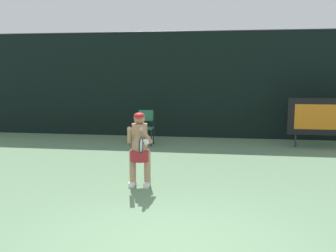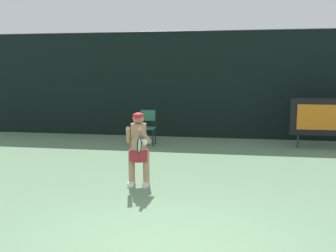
% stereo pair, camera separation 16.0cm
% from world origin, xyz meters
% --- Properties ---
extents(backdrop_screen, '(18.00, 0.12, 3.66)m').
position_xyz_m(backdrop_screen, '(0.00, 8.50, 1.81)').
color(backdrop_screen, black).
rests_on(backdrop_screen, ground).
extents(scoreboard, '(2.20, 0.21, 1.50)m').
position_xyz_m(scoreboard, '(3.67, 7.15, 0.95)').
color(scoreboard, black).
rests_on(scoreboard, ground).
extents(umpire_chair, '(0.52, 0.44, 1.08)m').
position_xyz_m(umpire_chair, '(-1.75, 6.90, 0.62)').
color(umpire_chair, black).
rests_on(umpire_chair, ground).
extents(water_bottle, '(0.07, 0.07, 0.27)m').
position_xyz_m(water_bottle, '(-2.26, 6.70, 0.12)').
color(water_bottle, orange).
rests_on(water_bottle, ground).
extents(tennis_player, '(0.53, 0.59, 1.48)m').
position_xyz_m(tennis_player, '(-0.99, 2.70, 0.81)').
color(tennis_player, white).
rests_on(tennis_player, ground).
extents(tennis_racket, '(0.03, 0.60, 0.31)m').
position_xyz_m(tennis_racket, '(-0.84, 2.20, 0.94)').
color(tennis_racket, black).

